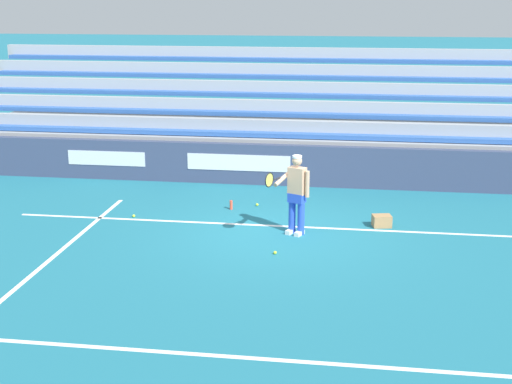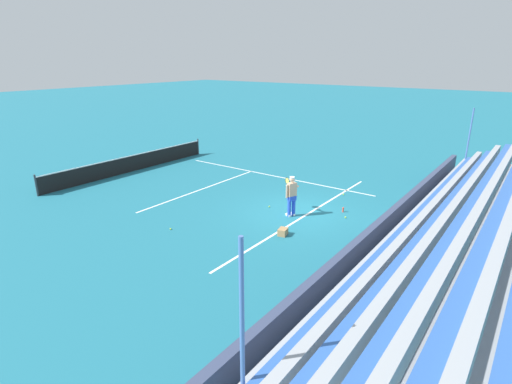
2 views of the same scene
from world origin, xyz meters
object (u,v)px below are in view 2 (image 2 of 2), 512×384
Objects in this scene: ball_box_cardboard at (283,232)px; water_bottle at (343,210)px; tennis_player at (292,196)px; tennis_ball_near_player at (345,217)px; tennis_ball_toward_net at (171,229)px; tennis_net at (132,163)px; tennis_ball_midcourt at (343,194)px; tennis_ball_by_box at (269,207)px.

ball_box_cardboard is 1.82× the size of water_bottle.
tennis_ball_near_player is (1.11, -1.97, -0.86)m from tennis_player.
tennis_net reaches higher than tennis_ball_toward_net.
tennis_ball_near_player is 1.00× the size of tennis_ball_midcourt.
tennis_player is at bearing 136.69° from water_bottle.
water_bottle is (1.40, -2.89, 0.08)m from tennis_ball_by_box.
tennis_net is at bearing 61.40° from tennis_ball_toward_net.
tennis_player is 25.98× the size of tennis_ball_by_box.
tennis_ball_near_player and tennis_ball_toward_net have the same top height.
tennis_ball_midcourt is at bearing -29.07° from tennis_ball_by_box.
tennis_net reaches higher than tennis_ball_near_player.
tennis_ball_near_player is at bearing -44.16° from tennis_ball_toward_net.
tennis_ball_midcourt is 0.01× the size of tennis_net.
tennis_player is 25.98× the size of tennis_ball_near_player.
ball_box_cardboard is 2.97m from tennis_ball_by_box.
tennis_ball_toward_net is at bearing -118.60° from tennis_net.
tennis_player is at bearing -102.23° from tennis_ball_by_box.
tennis_player is at bearing -36.86° from tennis_ball_toward_net.
tennis_net is at bearing 105.88° from tennis_ball_midcourt.
tennis_net is at bearing 87.73° from tennis_player.
water_bottle is at bearing -84.42° from tennis_net.
tennis_net reaches higher than tennis_ball_by_box.
water_bottle is 0.02× the size of tennis_net.
tennis_player reaches higher than tennis_net.
tennis_ball_near_player is 1.00× the size of tennis_ball_by_box.
tennis_ball_toward_net is (-7.79, 3.64, 0.00)m from tennis_ball_midcourt.
tennis_net reaches higher than ball_box_cardboard.
tennis_ball_by_box is 4.60m from tennis_ball_toward_net.
tennis_ball_midcourt is at bearing 26.20° from tennis_ball_near_player.
tennis_ball_near_player is at bearing -146.61° from water_bottle.
tennis_ball_near_player is at bearing -87.07° from tennis_net.
ball_box_cardboard is 6.06× the size of tennis_ball_toward_net.
water_bottle is at bearing -43.31° from tennis_player.
tennis_ball_near_player is 13.13m from tennis_net.
tennis_ball_toward_net is (-2.16, 3.77, -0.10)m from ball_box_cardboard.
tennis_ball_by_box is 1.00× the size of tennis_ball_midcourt.
tennis_player is 4.29× the size of ball_box_cardboard.
tennis_ball_by_box is at bearing -90.92° from tennis_net.
tennis_ball_near_player is (2.95, -1.19, -0.10)m from ball_box_cardboard.
ball_box_cardboard reaches higher than tennis_ball_near_player.
ball_box_cardboard is 6.06× the size of tennis_ball_midcourt.
tennis_ball_by_box is 0.30× the size of water_bottle.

